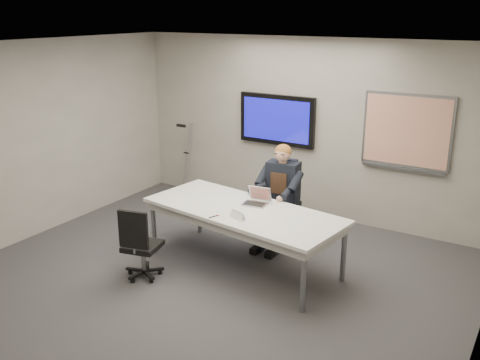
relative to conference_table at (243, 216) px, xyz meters
The scene contains 14 objects.
floor 1.10m from the conference_table, 99.90° to the right, with size 6.00×6.00×0.02m, color #333335.
ceiling 2.27m from the conference_table, 99.90° to the right, with size 6.00×6.00×0.02m, color white.
wall_back 2.28m from the conference_table, 93.87° to the left, with size 6.00×0.02×2.80m, color gray.
wall_left 3.33m from the conference_table, 165.08° to the right, with size 0.02×6.00×2.80m, color gray.
conference_table is the anchor object (origin of this frame).
tv_display 2.34m from the conference_table, 107.05° to the left, with size 1.30×0.09×0.80m.
whiteboard 2.68m from the conference_table, 56.63° to the left, with size 1.25×0.08×1.10m.
office_chair_far 1.10m from the conference_table, 87.62° to the left, with size 0.69×0.69×1.12m.
office_chair_near 1.36m from the conference_table, 134.20° to the right, with size 0.54×0.54×0.94m.
seated_person 0.79m from the conference_table, 85.53° to the left, with size 0.47×0.80×1.43m.
crutch 3.02m from the conference_table, 140.25° to the left, with size 0.18×0.38×1.34m, color #9A9CA1, non-canonical shape.
laptop 0.30m from the conference_table, 78.69° to the left, with size 0.33×0.32×0.21m.
name_tent 0.35m from the conference_table, 71.14° to the right, with size 0.23×0.06×0.09m, color white, non-canonical shape.
pen 0.46m from the conference_table, 111.58° to the right, with size 0.01×0.01×0.15m, color black.
Camera 1 is at (3.38, -4.54, 3.19)m, focal length 40.00 mm.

